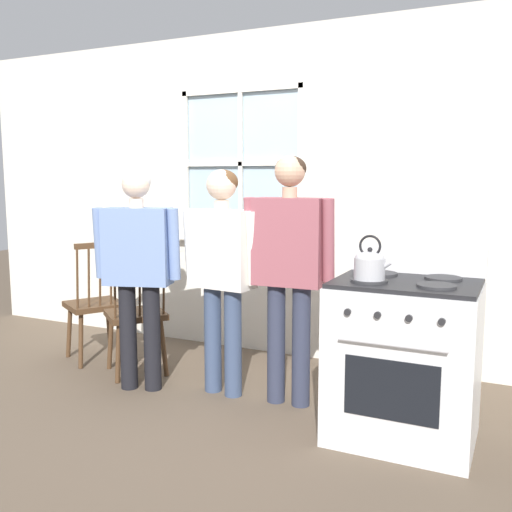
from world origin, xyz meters
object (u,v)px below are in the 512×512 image
person_elderly_left (138,259)px  person_adult_right (289,256)px  kettle (370,264)px  chair_near_wall (136,315)px  chair_by_window (95,305)px  person_teen_center (222,259)px  potted_plant (246,229)px  stove (404,359)px

person_elderly_left → person_adult_right: (1.05, 0.20, 0.06)m
kettle → chair_near_wall: bearing=169.0°
chair_by_window → person_teen_center: person_teen_center is taller
chair_by_window → kettle: kettle is taller
person_adult_right → potted_plant: (-0.77, 0.93, 0.07)m
chair_near_wall → kettle: size_ratio=4.02×
chair_by_window → kettle: bearing=108.9°
person_elderly_left → stove: person_elderly_left is taller
kettle → potted_plant: potted_plant is taller
kettle → potted_plant: size_ratio=0.89×
potted_plant → person_elderly_left: bearing=-103.7°
chair_near_wall → person_elderly_left: 0.58m
person_elderly_left → stove: 1.89m
chair_by_window → chair_near_wall: size_ratio=1.00×
person_adult_right → kettle: person_adult_right is taller
person_teen_center → stove: bearing=-0.6°
chair_near_wall → stove: (2.06, -0.24, 0.01)m
person_elderly_left → chair_by_window: bearing=135.2°
kettle → person_teen_center: bearing=164.9°
person_adult_right → kettle: bearing=-30.2°
stove → person_teen_center: bearing=172.7°
person_teen_center → person_adult_right: (0.48, 0.03, 0.05)m
chair_near_wall → kettle: 2.00m
stove → kettle: (-0.18, -0.13, 0.55)m
person_teen_center → person_elderly_left: bearing=-156.1°
potted_plant → chair_by_window: bearing=-143.4°
chair_by_window → person_teen_center: bearing=111.7°
person_elderly_left → person_teen_center: bearing=-0.2°
kettle → potted_plant: 1.86m
chair_by_window → stove: bearing=112.6°
chair_by_window → person_adult_right: bearing=115.0°
chair_near_wall → potted_plant: 1.18m
person_elderly_left → person_teen_center: size_ratio=1.00×
person_adult_right → kettle: 0.69m
person_elderly_left → kettle: (1.66, -0.12, 0.09)m
person_elderly_left → potted_plant: 1.17m
person_teen_center → kettle: person_teen_center is taller
chair_near_wall → person_teen_center: (0.79, -0.07, 0.49)m
person_elderly_left → person_adult_right: person_adult_right is taller
person_adult_right → stove: bearing=-15.9°
person_elderly_left → kettle: bearing=-21.4°
person_elderly_left → person_teen_center: 0.60m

